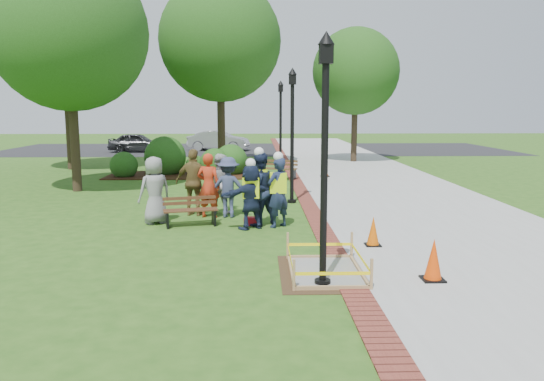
{
  "coord_description": "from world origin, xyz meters",
  "views": [
    {
      "loc": [
        0.11,
        -11.77,
        3.05
      ],
      "look_at": [
        0.5,
        1.2,
        1.0
      ],
      "focal_mm": 35.0,
      "sensor_mm": 36.0,
      "label": 1
    }
  ],
  "objects_px": {
    "hivis_worker_a": "(251,194)",
    "hivis_worker_b": "(278,190)",
    "bench_near": "(191,217)",
    "wet_concrete_pad": "(326,261)",
    "lamp_near": "(325,142)",
    "hivis_worker_c": "(259,187)",
    "cone_front": "(433,261)"
  },
  "relations": [
    {
      "from": "lamp_near",
      "to": "hivis_worker_a",
      "type": "relative_size",
      "value": 2.38
    },
    {
      "from": "wet_concrete_pad",
      "to": "hivis_worker_a",
      "type": "height_order",
      "value": "hivis_worker_a"
    },
    {
      "from": "lamp_near",
      "to": "hivis_worker_b",
      "type": "xyz_separation_m",
      "value": [
        -0.58,
        4.52,
        -1.52
      ]
    },
    {
      "from": "lamp_near",
      "to": "hivis_worker_a",
      "type": "height_order",
      "value": "lamp_near"
    },
    {
      "from": "bench_near",
      "to": "wet_concrete_pad",
      "type": "bearing_deg",
      "value": -53.6
    },
    {
      "from": "hivis_worker_a",
      "to": "hivis_worker_b",
      "type": "xyz_separation_m",
      "value": [
        0.69,
        0.18,
        0.06
      ]
    },
    {
      "from": "bench_near",
      "to": "hivis_worker_b",
      "type": "bearing_deg",
      "value": -4.58
    },
    {
      "from": "lamp_near",
      "to": "hivis_worker_a",
      "type": "xyz_separation_m",
      "value": [
        -1.28,
        4.34,
        -1.59
      ]
    },
    {
      "from": "bench_near",
      "to": "hivis_worker_a",
      "type": "xyz_separation_m",
      "value": [
        1.56,
        -0.36,
        0.66
      ]
    },
    {
      "from": "cone_front",
      "to": "hivis_worker_a",
      "type": "relative_size",
      "value": 0.43
    },
    {
      "from": "bench_near",
      "to": "cone_front",
      "type": "xyz_separation_m",
      "value": [
        4.82,
        -4.54,
        0.13
      ]
    },
    {
      "from": "lamp_near",
      "to": "hivis_worker_c",
      "type": "bearing_deg",
      "value": 102.73
    },
    {
      "from": "hivis_worker_a",
      "to": "hivis_worker_c",
      "type": "bearing_deg",
      "value": 61.09
    },
    {
      "from": "wet_concrete_pad",
      "to": "bench_near",
      "type": "xyz_separation_m",
      "value": [
        -2.98,
        4.04,
        0.0
      ]
    },
    {
      "from": "bench_near",
      "to": "cone_front",
      "type": "height_order",
      "value": "cone_front"
    },
    {
      "from": "lamp_near",
      "to": "hivis_worker_c",
      "type": "height_order",
      "value": "lamp_near"
    },
    {
      "from": "hivis_worker_c",
      "to": "bench_near",
      "type": "bearing_deg",
      "value": -179.27
    },
    {
      "from": "bench_near",
      "to": "lamp_near",
      "type": "xyz_separation_m",
      "value": [
        2.84,
        -4.7,
        2.24
      ]
    },
    {
      "from": "bench_near",
      "to": "hivis_worker_a",
      "type": "height_order",
      "value": "hivis_worker_a"
    },
    {
      "from": "hivis_worker_a",
      "to": "cone_front",
      "type": "bearing_deg",
      "value": -52.1
    },
    {
      "from": "wet_concrete_pad",
      "to": "bench_near",
      "type": "relative_size",
      "value": 1.6
    },
    {
      "from": "bench_near",
      "to": "hivis_worker_b",
      "type": "distance_m",
      "value": 2.38
    },
    {
      "from": "cone_front",
      "to": "hivis_worker_c",
      "type": "height_order",
      "value": "hivis_worker_c"
    },
    {
      "from": "wet_concrete_pad",
      "to": "hivis_worker_a",
      "type": "relative_size",
      "value": 1.29
    },
    {
      "from": "wet_concrete_pad",
      "to": "hivis_worker_b",
      "type": "distance_m",
      "value": 3.99
    },
    {
      "from": "wet_concrete_pad",
      "to": "bench_near",
      "type": "distance_m",
      "value": 5.02
    },
    {
      "from": "lamp_near",
      "to": "hivis_worker_b",
      "type": "bearing_deg",
      "value": 97.36
    },
    {
      "from": "lamp_near",
      "to": "cone_front",
      "type": "bearing_deg",
      "value": 4.57
    },
    {
      "from": "wet_concrete_pad",
      "to": "hivis_worker_a",
      "type": "xyz_separation_m",
      "value": [
        -1.41,
        3.68,
        0.66
      ]
    },
    {
      "from": "hivis_worker_c",
      "to": "lamp_near",
      "type": "bearing_deg",
      "value": -77.27
    },
    {
      "from": "bench_near",
      "to": "hivis_worker_c",
      "type": "xyz_separation_m",
      "value": [
        1.77,
        0.02,
        0.76
      ]
    },
    {
      "from": "hivis_worker_a",
      "to": "hivis_worker_c",
      "type": "xyz_separation_m",
      "value": [
        0.21,
        0.38,
        0.11
      ]
    }
  ]
}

